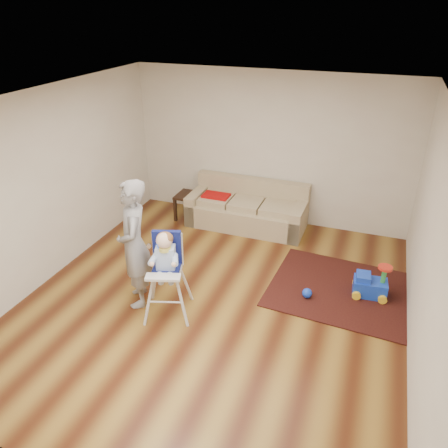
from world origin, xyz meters
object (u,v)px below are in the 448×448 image
(high_chair, at_px, (167,275))
(adult, at_px, (134,244))
(side_table, at_px, (190,206))
(sofa, at_px, (247,206))
(toy_ball, at_px, (307,293))
(ride_on_toy, at_px, (371,280))

(high_chair, distance_m, adult, 0.59)
(side_table, relative_size, adult, 0.27)
(sofa, distance_m, side_table, 1.11)
(adult, bearing_deg, high_chair, 49.38)
(toy_ball, distance_m, high_chair, 1.97)
(sofa, bearing_deg, side_table, -176.99)
(sofa, relative_size, high_chair, 1.75)
(sofa, xyz_separation_m, adult, (-0.70, -2.63, 0.48))
(ride_on_toy, bearing_deg, adult, -162.83)
(toy_ball, relative_size, adult, 0.08)
(sofa, xyz_separation_m, high_chair, (-0.21, -2.72, 0.17))
(side_table, xyz_separation_m, adult, (0.39, -2.58, 0.64))
(side_table, distance_m, high_chair, 2.83)
(side_table, xyz_separation_m, high_chair, (0.89, -2.67, 0.34))
(sofa, height_order, toy_ball, sofa)
(high_chair, bearing_deg, sofa, 67.76)
(side_table, relative_size, toy_ball, 3.46)
(sofa, height_order, ride_on_toy, sofa)
(adult, bearing_deg, ride_on_toy, 81.84)
(adult, bearing_deg, toy_ball, 80.92)
(adult, bearing_deg, sofa, 134.93)
(toy_ball, xyz_separation_m, high_chair, (-1.67, -0.92, 0.49))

